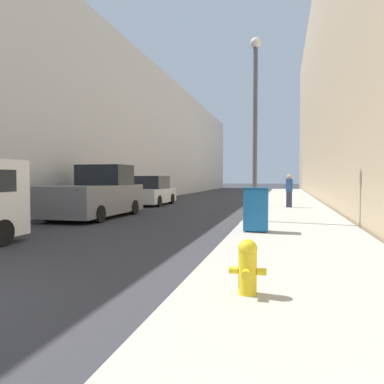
# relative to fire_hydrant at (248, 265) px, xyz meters

# --- Properties ---
(sidewalk_right) EXTENTS (3.61, 60.00, 0.14)m
(sidewalk_right) POSITION_rel_fire_hydrant_xyz_m (0.85, 16.08, -0.44)
(sidewalk_right) COLOR #ADA89E
(sidewalk_right) RESTS_ON ground
(building_left_glass) EXTENTS (12.00, 60.00, 10.09)m
(building_left_glass) POSITION_rel_fire_hydrant_xyz_m (-14.92, 24.08, 4.53)
(building_left_glass) COLOR #BCBCC1
(building_left_glass) RESTS_ON ground
(fire_hydrant) EXTENTS (0.48, 0.36, 0.71)m
(fire_hydrant) POSITION_rel_fire_hydrant_xyz_m (0.00, 0.00, 0.00)
(fire_hydrant) COLOR yellow
(fire_hydrant) RESTS_ON sidewalk_right
(trash_bin) EXTENTS (0.68, 0.58, 1.22)m
(trash_bin) POSITION_rel_fire_hydrant_xyz_m (-0.30, 5.68, 0.25)
(trash_bin) COLOR #19609E
(trash_bin) RESTS_ON sidewalk_right
(lamppost) EXTENTS (0.36, 0.36, 6.24)m
(lamppost) POSITION_rel_fire_hydrant_xyz_m (-0.52, 8.22, 2.99)
(lamppost) COLOR #4C4C51
(lamppost) RESTS_ON sidewalk_right
(pickup_truck) EXTENTS (2.25, 5.14, 2.17)m
(pickup_truck) POSITION_rel_fire_hydrant_xyz_m (-7.01, 9.20, 0.40)
(pickup_truck) COLOR slate
(pickup_truck) RESTS_ON ground
(parked_sedan_near) EXTENTS (1.88, 4.15, 1.72)m
(parked_sedan_near) POSITION_rel_fire_hydrant_xyz_m (-7.15, 16.19, 0.27)
(parked_sedan_near) COLOR silver
(parked_sedan_near) RESTS_ON ground
(pedestrian_on_sidewalk) EXTENTS (0.33, 0.22, 1.66)m
(pedestrian_on_sidewalk) POSITION_rel_fire_hydrant_xyz_m (0.71, 14.58, 0.46)
(pedestrian_on_sidewalk) COLOR #2D3347
(pedestrian_on_sidewalk) RESTS_ON sidewalk_right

